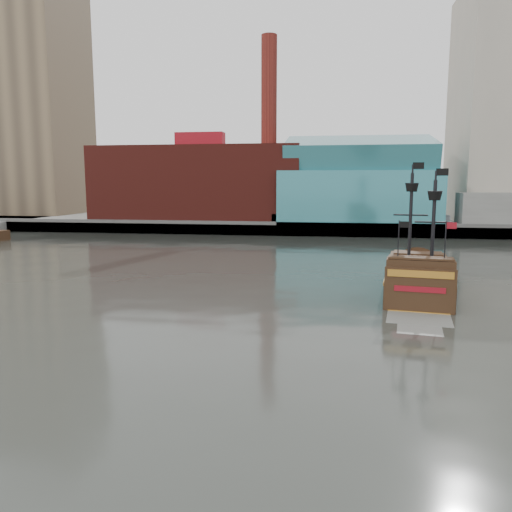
# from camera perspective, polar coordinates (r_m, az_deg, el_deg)

# --- Properties ---
(ground) EXTENTS (400.00, 400.00, 0.00)m
(ground) POSITION_cam_1_polar(r_m,az_deg,el_deg) (31.81, -1.58, -9.48)
(ground) COLOR #2B2E29
(ground) RESTS_ON ground
(promenade_far) EXTENTS (220.00, 60.00, 2.00)m
(promenade_far) POSITION_cam_1_polar(r_m,az_deg,el_deg) (122.21, 6.27, 4.19)
(promenade_far) COLOR slate
(promenade_far) RESTS_ON ground
(seawall) EXTENTS (220.00, 1.00, 2.60)m
(seawall) POSITION_cam_1_polar(r_m,az_deg,el_deg) (92.82, 5.43, 3.09)
(seawall) COLOR #4C4C49
(seawall) RESTS_ON ground
(skyline) EXTENTS (149.00, 45.00, 62.00)m
(skyline) POSITION_cam_1_polar(r_m,az_deg,el_deg) (115.29, 8.97, 15.63)
(skyline) COLOR brown
(skyline) RESTS_ON promenade_far
(pirate_ship) EXTENTS (7.19, 17.09, 12.39)m
(pirate_ship) POSITION_cam_1_polar(r_m,az_deg,el_deg) (45.90, 18.01, -2.89)
(pirate_ship) COLOR black
(pirate_ship) RESTS_ON ground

